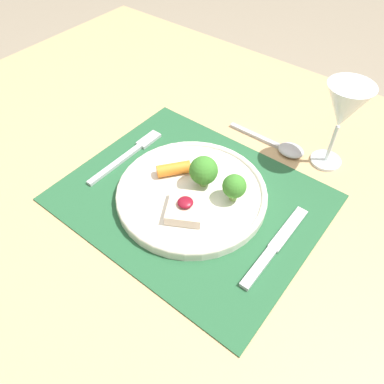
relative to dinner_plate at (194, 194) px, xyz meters
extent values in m
plane|color=gray|center=(-0.01, 0.00, -0.77)|extent=(8.00, 8.00, 0.00)
cube|color=tan|center=(-0.01, 0.00, -0.03)|extent=(1.49, 1.12, 0.03)
cylinder|color=tan|center=(-0.68, 0.49, -0.41)|extent=(0.06, 0.06, 0.72)
cube|color=#235633|center=(-0.01, 0.00, -0.02)|extent=(0.46, 0.37, 0.00)
cylinder|color=silver|center=(0.00, 0.00, -0.01)|extent=(0.28, 0.28, 0.02)
torus|color=silver|center=(0.00, 0.00, 0.00)|extent=(0.28, 0.28, 0.01)
cube|color=beige|center=(0.02, -0.04, 0.01)|extent=(0.09, 0.09, 0.02)
ellipsoid|color=maroon|center=(0.02, -0.04, 0.03)|extent=(0.03, 0.03, 0.01)
cylinder|color=#84B256|center=(0.06, 0.03, 0.01)|extent=(0.01, 0.01, 0.02)
sphere|color=#387A28|center=(0.06, 0.03, 0.03)|extent=(0.04, 0.04, 0.04)
cylinder|color=#84B256|center=(0.00, 0.03, 0.01)|extent=(0.01, 0.01, 0.02)
sphere|color=#387A28|center=(0.00, 0.03, 0.04)|extent=(0.05, 0.05, 0.05)
cylinder|color=orange|center=(-0.06, 0.02, 0.01)|extent=(0.06, 0.06, 0.02)
cube|color=#B2B2B7|center=(-0.18, -0.03, -0.01)|extent=(0.01, 0.14, 0.01)
cube|color=#B2B2B7|center=(-0.18, 0.07, -0.01)|extent=(0.02, 0.06, 0.01)
cube|color=#B2B2B7|center=(0.17, -0.05, -0.01)|extent=(0.02, 0.09, 0.01)
cube|color=#B2B2B7|center=(0.17, 0.05, -0.01)|extent=(0.02, 0.11, 0.00)
cube|color=#B2B2B7|center=(-0.01, 0.23, -0.02)|extent=(0.13, 0.01, 0.01)
ellipsoid|color=#B2B2B7|center=(0.08, 0.23, -0.01)|extent=(0.05, 0.05, 0.02)
cylinder|color=white|center=(0.15, 0.25, -0.02)|extent=(0.06, 0.06, 0.01)
cylinder|color=white|center=(0.15, 0.25, 0.03)|extent=(0.01, 0.01, 0.08)
cone|color=white|center=(0.15, 0.25, 0.11)|extent=(0.08, 0.08, 0.09)
camera|label=1|loc=(0.28, -0.36, 0.50)|focal=35.00mm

